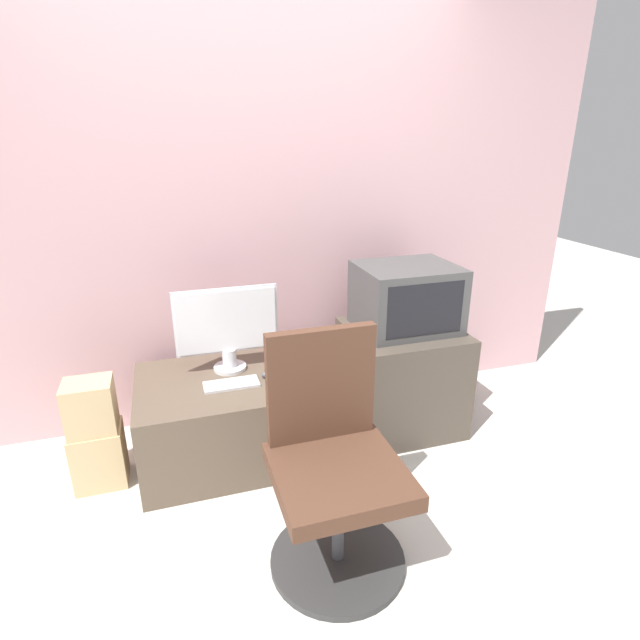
{
  "coord_description": "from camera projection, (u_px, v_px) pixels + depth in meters",
  "views": [
    {
      "loc": [
        -0.49,
        -1.57,
        1.69
      ],
      "look_at": [
        0.29,
        0.9,
        0.72
      ],
      "focal_mm": 28.0,
      "sensor_mm": 36.0,
      "label": 1
    }
  ],
  "objects": [
    {
      "name": "desk",
      "position": [
        243.0,
        414.0,
        2.75
      ],
      "size": [
        1.09,
        0.7,
        0.47
      ],
      "color": "brown",
      "rests_on": "ground_plane"
    },
    {
      "name": "ground_plane",
      "position": [
        319.0,
        554.0,
        2.13
      ],
      "size": [
        12.0,
        12.0,
        0.0
      ],
      "primitive_type": "plane",
      "color": "beige"
    },
    {
      "name": "mouse",
      "position": [
        266.0,
        375.0,
        2.65
      ],
      "size": [
        0.05,
        0.03,
        0.03
      ],
      "color": "#4C4C51",
      "rests_on": "desk"
    },
    {
      "name": "cardboard_box_lower",
      "position": [
        99.0,
        456.0,
        2.52
      ],
      "size": [
        0.25,
        0.21,
        0.31
      ],
      "color": "#D1B27F",
      "rests_on": "ground_plane"
    },
    {
      "name": "cardboard_box_upper",
      "position": [
        90.0,
        406.0,
        2.42
      ],
      "size": [
        0.23,
        0.19,
        0.26
      ],
      "color": "#D1B27F",
      "rests_on": "cardboard_box_lower"
    },
    {
      "name": "crt_tv",
      "position": [
        406.0,
        297.0,
        2.84
      ],
      "size": [
        0.54,
        0.46,
        0.37
      ],
      "color": "#474747",
      "rests_on": "side_stand"
    },
    {
      "name": "side_stand",
      "position": [
        401.0,
        377.0,
        3.0
      ],
      "size": [
        0.63,
        0.62,
        0.62
      ],
      "color": "#4C4238",
      "rests_on": "ground_plane"
    },
    {
      "name": "wall_back",
      "position": [
        250.0,
        205.0,
        2.86
      ],
      "size": [
        4.4,
        0.05,
        2.6
      ],
      "color": "#CC9EA3",
      "rests_on": "ground_plane"
    },
    {
      "name": "main_monitor",
      "position": [
        227.0,
        327.0,
        2.67
      ],
      "size": [
        0.55,
        0.18,
        0.47
      ],
      "color": "silver",
      "rests_on": "desk"
    },
    {
      "name": "keyboard",
      "position": [
        231.0,
        384.0,
        2.57
      ],
      "size": [
        0.28,
        0.12,
        0.01
      ],
      "color": "silver",
      "rests_on": "desk"
    },
    {
      "name": "office_chair",
      "position": [
        333.0,
        471.0,
        2.01
      ],
      "size": [
        0.56,
        0.56,
        0.97
      ],
      "color": "#333333",
      "rests_on": "ground_plane"
    }
  ]
}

